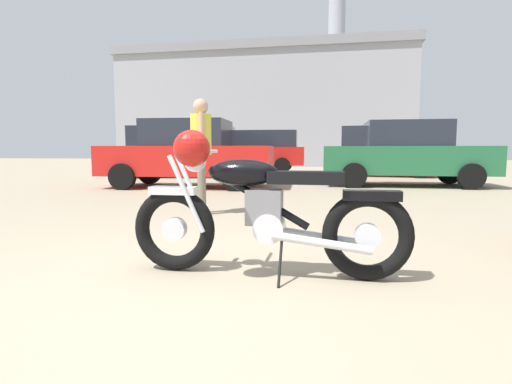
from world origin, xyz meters
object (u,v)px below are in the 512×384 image
at_px(vintage_motorcycle, 259,210).
at_px(white_estate_far, 405,154).
at_px(dark_sedan_left, 188,154).
at_px(blue_hatchback_right, 382,151).
at_px(silver_sedan_mid, 251,150).
at_px(bystander, 201,144).
at_px(red_hatchback_near, 189,150).

relative_size(vintage_motorcycle, white_estate_far, 0.49).
xyz_separation_m(dark_sedan_left, blue_hatchback_right, (5.35, 5.51, 0.08)).
height_order(dark_sedan_left, silver_sedan_mid, silver_sedan_mid).
distance_m(vintage_motorcycle, white_estate_far, 8.65).
xyz_separation_m(bystander, white_estate_far, (3.78, 5.50, -0.18)).
bearing_deg(silver_sedan_mid, vintage_motorcycle, 98.36).
bearing_deg(silver_sedan_mid, blue_hatchback_right, 159.21).
distance_m(red_hatchback_near, blue_hatchback_right, 6.89).
height_order(bystander, dark_sedan_left, dark_sedan_left).
bearing_deg(red_hatchback_near, silver_sedan_mid, 55.96).
relative_size(red_hatchback_near, blue_hatchback_right, 1.21).
bearing_deg(vintage_motorcycle, bystander, -64.53).
height_order(white_estate_far, red_hatchback_near, red_hatchback_near).
xyz_separation_m(silver_sedan_mid, blue_hatchback_right, (5.13, -1.67, -0.02)).
relative_size(white_estate_far, silver_sedan_mid, 0.88).
relative_size(vintage_motorcycle, bystander, 1.25).
height_order(dark_sedan_left, blue_hatchback_right, blue_hatchback_right).
xyz_separation_m(dark_sedan_left, red_hatchback_near, (-1.33, 3.82, 0.10)).
bearing_deg(bystander, silver_sedan_mid, -103.17).
height_order(bystander, blue_hatchback_right, blue_hatchback_right).
height_order(vintage_motorcycle, bystander, bystander).
distance_m(vintage_motorcycle, blue_hatchback_right, 12.63).
distance_m(bystander, blue_hatchback_right, 10.30).
bearing_deg(white_estate_far, vintage_motorcycle, -107.20).
relative_size(white_estate_far, blue_hatchback_right, 1.04).
xyz_separation_m(bystander, dark_sedan_left, (-1.66, 4.11, -0.18)).
distance_m(silver_sedan_mid, red_hatchback_near, 3.70).
height_order(vintage_motorcycle, white_estate_far, white_estate_far).
height_order(white_estate_far, blue_hatchback_right, blue_hatchback_right).
xyz_separation_m(bystander, blue_hatchback_right, (3.69, 9.61, -0.10)).
bearing_deg(bystander, red_hatchback_near, -89.76).
relative_size(bystander, silver_sedan_mid, 0.35).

